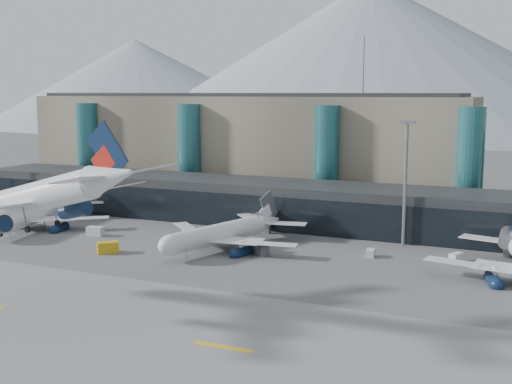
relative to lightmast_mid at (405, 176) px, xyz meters
The scene contains 18 objects.
ground 58.41m from the lightmast_mid, 122.01° to the right, with size 900.00×900.00×0.00m, color #515154.
runway_strip 71.25m from the lightmast_mid, 115.46° to the right, with size 400.00×40.00×0.04m, color slate.
runway_markings 71.24m from the lightmast_mid, 115.46° to the right, with size 128.00×1.00×0.02m.
concourse 32.94m from the lightmast_mid, 162.04° to the left, with size 170.00×27.00×10.00m.
terminal_main 69.21m from the lightmast_mid, 142.63° to the left, with size 130.00×30.00×31.00m.
teal_towers 51.97m from the lightmast_mid, 149.97° to the left, with size 116.40×19.40×46.00m.
mountain_ridge 333.77m from the lightmast_mid, 92.42° to the left, with size 910.00×400.00×110.00m.
lightmast_mid is the anchor object (origin of this frame).
hero_jet 71.97m from the lightmast_mid, 122.87° to the right, with size 38.17×37.79×12.34m.
jet_parked_left 83.81m from the lightmast_mid, 169.23° to the right, with size 35.83×36.54×11.77m.
jet_parked_mid 37.19m from the lightmast_mid, 154.12° to the right, with size 33.99×35.72×11.47m.
veh_a 67.67m from the lightmast_mid, 163.81° to the right, with size 3.55×2.00×2.00m, color silver.
veh_b 43.94m from the lightmast_mid, 169.85° to the right, with size 2.89×1.78×1.67m, color gold.
veh_c 33.36m from the lightmast_mid, 140.88° to the right, with size 3.48×1.84×1.93m, color #4E4E54.
veh_d 20.16m from the lightmast_mid, 38.90° to the right, with size 2.88×1.54×1.64m, color silver.
veh_f 92.62m from the lightmast_mid, behind, with size 3.41×1.80×1.90m, color #4E4E54.
veh_g 18.72m from the lightmast_mid, 107.76° to the right, with size 2.50×1.46×1.46m, color silver.
veh_h 61.32m from the lightmast_mid, 149.92° to the right, with size 4.03×2.12×2.23m, color gold.
Camera 1 is at (54.02, -82.50, 31.31)m, focal length 45.00 mm.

